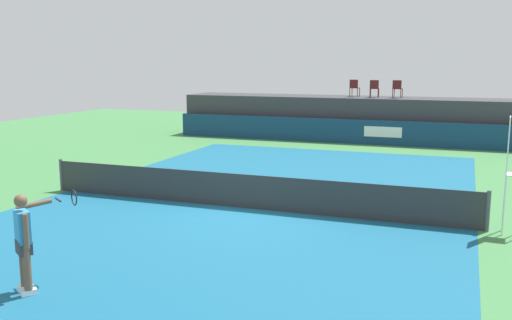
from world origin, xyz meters
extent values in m
plane|color=#3D7A42|center=(0.00, 3.00, 0.00)|extent=(48.00, 48.00, 0.00)
cube|color=#16597A|center=(0.00, 0.00, 0.00)|extent=(12.00, 22.00, 0.00)
cube|color=navy|center=(0.00, 13.50, 0.60)|extent=(18.00, 0.20, 1.20)
cube|color=white|center=(1.84, 13.39, 0.66)|extent=(1.80, 0.02, 0.50)
cube|color=#38383D|center=(0.00, 15.30, 1.10)|extent=(18.00, 2.80, 2.20)
cylinder|color=#561919|center=(0.26, 15.62, 2.42)|extent=(0.04, 0.04, 0.44)
cylinder|color=#561919|center=(-0.15, 15.66, 2.42)|extent=(0.04, 0.04, 0.44)
cylinder|color=#561919|center=(0.22, 15.22, 2.42)|extent=(0.04, 0.04, 0.44)
cylinder|color=#561919|center=(-0.19, 15.26, 2.42)|extent=(0.04, 0.04, 0.44)
cube|color=#561919|center=(0.03, 15.44, 2.66)|extent=(0.48, 0.48, 0.03)
cube|color=#561919|center=(0.01, 15.24, 2.88)|extent=(0.44, 0.07, 0.42)
cylinder|color=#561919|center=(1.30, 15.30, 2.42)|extent=(0.04, 0.04, 0.44)
cylinder|color=#561919|center=(0.90, 15.27, 2.42)|extent=(0.04, 0.04, 0.44)
cylinder|color=#561919|center=(1.32, 14.89, 2.42)|extent=(0.04, 0.04, 0.44)
cylinder|color=#561919|center=(0.92, 14.87, 2.42)|extent=(0.04, 0.04, 0.44)
cube|color=#561919|center=(1.11, 15.08, 2.66)|extent=(0.47, 0.47, 0.03)
cube|color=#561919|center=(1.12, 14.87, 2.88)|extent=(0.44, 0.05, 0.42)
cylinder|color=#561919|center=(2.46, 15.41, 2.42)|extent=(0.04, 0.04, 0.44)
cylinder|color=#561919|center=(2.06, 15.44, 2.42)|extent=(0.04, 0.04, 0.44)
cylinder|color=#561919|center=(2.43, 15.01, 2.42)|extent=(0.04, 0.04, 0.44)
cylinder|color=#561919|center=(2.03, 15.04, 2.42)|extent=(0.04, 0.04, 0.44)
cube|color=#561919|center=(2.24, 15.23, 2.66)|extent=(0.47, 0.47, 0.03)
cube|color=#561919|center=(2.23, 15.02, 2.88)|extent=(0.44, 0.06, 0.42)
cylinder|color=white|center=(6.53, -0.19, 0.70)|extent=(0.04, 0.04, 1.40)
cylinder|color=white|center=(6.55, 0.21, 0.70)|extent=(0.04, 0.04, 1.40)
cube|color=white|center=(6.53, 0.01, 2.09)|extent=(0.05, 0.44, 1.33)
cube|color=#2D2D2D|center=(0.00, 0.00, 0.47)|extent=(12.40, 0.02, 0.95)
cylinder|color=#4C4C51|center=(-6.20, 0.00, 0.50)|extent=(0.10, 0.10, 1.00)
cylinder|color=#4C4C51|center=(6.20, 0.00, 0.50)|extent=(0.10, 0.10, 1.00)
cube|color=white|center=(-1.34, -6.82, 0.05)|extent=(0.25, 0.28, 0.10)
cylinder|color=brown|center=(-1.34, -6.82, 0.51)|extent=(0.14, 0.14, 0.82)
cube|color=white|center=(-1.53, -6.68, 0.05)|extent=(0.25, 0.28, 0.10)
cylinder|color=brown|center=(-1.53, -6.68, 0.51)|extent=(0.14, 0.14, 0.82)
cube|color=#333338|center=(-1.43, -6.75, 0.84)|extent=(0.40, 0.37, 0.24)
cube|color=#338CCC|center=(-1.43, -6.75, 1.20)|extent=(0.41, 0.37, 0.56)
sphere|color=brown|center=(-1.43, -6.75, 1.66)|extent=(0.22, 0.22, 0.22)
cylinder|color=brown|center=(-1.24, -6.88, 1.18)|extent=(0.09, 0.09, 0.60)
cylinder|color=brown|center=(-1.48, -6.39, 1.50)|extent=(0.41, 0.55, 0.14)
cylinder|color=black|center=(-1.25, -6.04, 1.53)|extent=(0.27, 0.20, 0.03)
torus|color=black|center=(-1.08, -5.80, 1.53)|extent=(0.26, 0.19, 0.30)
sphere|color=#D8EA33|center=(-3.86, 9.94, 0.04)|extent=(0.07, 0.07, 0.07)
camera|label=1|loc=(5.60, -14.09, 3.99)|focal=39.63mm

